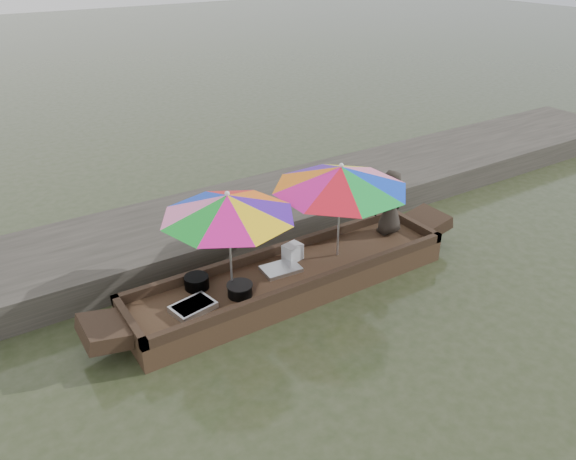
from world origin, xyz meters
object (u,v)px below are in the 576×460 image
supply_bag (293,252)px  umbrella_stern (339,211)px  boat_hull (292,280)px  umbrella_bow (230,243)px  tray_scallop (281,269)px  vendor (390,202)px  tray_crayfish (193,307)px  charcoal_grill (240,290)px  cooking_pot (197,282)px

supply_bag → umbrella_stern: bearing=-21.9°
boat_hull → umbrella_bow: size_ratio=2.78×
tray_scallop → vendor: 2.27m
tray_crayfish → supply_bag: bearing=11.9°
umbrella_bow → supply_bag: bearing=12.6°
umbrella_stern → supply_bag: bearing=158.1°
tray_crayfish → vendor: 3.79m
boat_hull → umbrella_bow: (-1.01, 0.00, 0.95)m
boat_hull → tray_crayfish: (-1.68, -0.13, 0.22)m
boat_hull → charcoal_grill: 1.02m
supply_bag → umbrella_bow: size_ratio=0.15×
umbrella_bow → umbrella_stern: 1.88m
tray_scallop → umbrella_bow: size_ratio=0.31×
boat_hull → tray_scallop: size_ratio=9.06×
cooking_pot → tray_crayfish: size_ratio=0.62×
charcoal_grill → cooking_pot: bearing=129.9°
cooking_pot → tray_scallop: size_ratio=0.62×
vendor → umbrella_bow: umbrella_bow is taller
cooking_pot → supply_bag: size_ratio=1.26×
vendor → tray_scallop: bearing=1.7°
boat_hull → cooking_pot: 1.47m
boat_hull → cooking_pot: size_ratio=14.62×
tray_crayfish → umbrella_bow: size_ratio=0.31×
charcoal_grill → supply_bag: (1.17, 0.43, 0.05)m
umbrella_stern → tray_crayfish: bearing=-177.2°
umbrella_bow → tray_crayfish: bearing=-169.3°
tray_crayfish → boat_hull: bearing=4.3°
umbrella_stern → tray_scallop: bearing=175.2°
tray_crayfish → umbrella_bow: (0.67, 0.13, 0.73)m
supply_bag → tray_crayfish: bearing=-168.1°
boat_hull → umbrella_stern: umbrella_stern is taller
tray_scallop → supply_bag: supply_bag is taller
charcoal_grill → umbrella_stern: 1.98m
umbrella_stern → umbrella_bow: bearing=180.0°
cooking_pot → supply_bag: 1.60m
boat_hull → cooking_pot: bearing=165.9°
boat_hull → tray_scallop: tray_scallop is taller
tray_scallop → charcoal_grill: (-0.84, -0.24, 0.05)m
tray_scallop → vendor: (2.21, 0.06, 0.53)m
supply_bag → umbrella_bow: 1.40m
umbrella_bow → umbrella_stern: bearing=0.0°
tray_crayfish → tray_scallop: tray_crayfish is taller
umbrella_bow → cooking_pot: bearing=137.8°
tray_scallop → supply_bag: 0.40m
tray_scallop → supply_bag: bearing=29.0°
tray_crayfish → vendor: (3.75, 0.27, 0.52)m
cooking_pot → charcoal_grill: cooking_pot is taller
cooking_pot → umbrella_stern: umbrella_stern is taller
cooking_pot → tray_crayfish: bearing=-120.1°
vendor → tray_crayfish: bearing=4.2°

